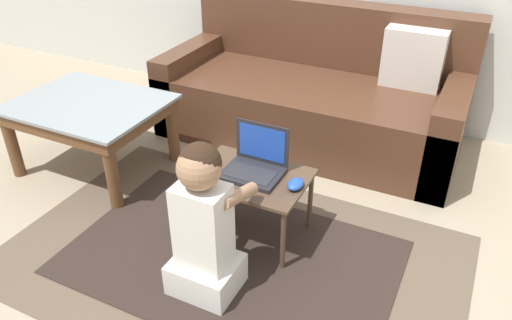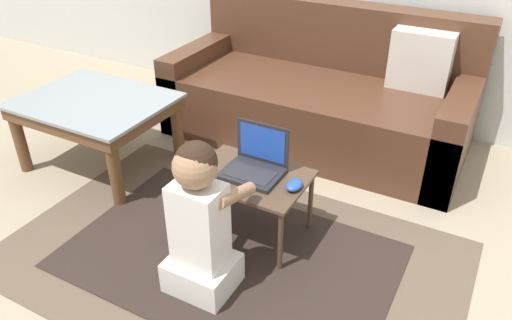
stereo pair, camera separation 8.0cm
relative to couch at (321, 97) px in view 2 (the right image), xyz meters
name	(u,v)px [view 2 (the right image)]	position (x,y,z in m)	size (l,w,h in m)	color
ground_plane	(249,235)	(0.10, -1.17, -0.29)	(16.00, 16.00, 0.00)	gray
area_rug	(229,257)	(0.10, -1.36, -0.28)	(2.12, 1.37, 0.01)	brown
couch	(321,97)	(0.00, 0.00, 0.00)	(1.92, 0.88, 0.84)	#4C2D1E
coffee_table	(96,110)	(-1.03, -0.99, 0.08)	(0.85, 0.67, 0.44)	gray
laptop_desk	(250,182)	(0.10, -1.14, 0.02)	(0.54, 0.39, 0.35)	#4C3828
laptop	(255,166)	(0.11, -1.11, 0.10)	(0.28, 0.22, 0.23)	#232328
computer_mouse	(294,185)	(0.33, -1.14, 0.08)	(0.07, 0.10, 0.04)	#234CB2
person_seated	(200,223)	(0.09, -1.56, 0.07)	(0.28, 0.39, 0.73)	silver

